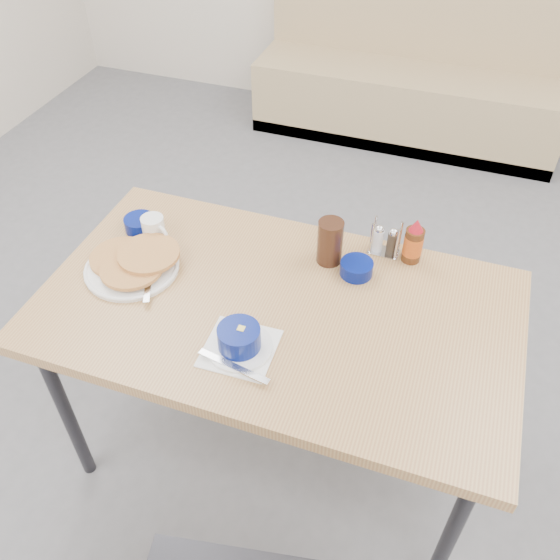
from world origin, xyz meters
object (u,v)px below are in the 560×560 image
(creamer_bowl, at_px, (140,224))
(coffee_mug, at_px, (154,229))
(butter_bowl, at_px, (357,268))
(pancake_plate, at_px, (133,264))
(syrup_bottle, at_px, (413,243))
(booth_bench, at_px, (410,80))
(dining_table, at_px, (277,320))
(amber_tumbler, at_px, (330,242))
(condiment_caddy, at_px, (385,242))
(grits_setting, at_px, (239,341))

(creamer_bowl, bearing_deg, coffee_mug, -21.76)
(coffee_mug, distance_m, butter_bowl, 0.67)
(pancake_plate, height_order, syrup_bottle, syrup_bottle)
(booth_bench, relative_size, pancake_plate, 6.53)
(dining_table, height_order, butter_bowl, butter_bowl)
(pancake_plate, height_order, coffee_mug, coffee_mug)
(creamer_bowl, relative_size, syrup_bottle, 0.65)
(booth_bench, relative_size, amber_tumbler, 12.68)
(dining_table, height_order, pancake_plate, pancake_plate)
(condiment_caddy, relative_size, syrup_bottle, 0.75)
(dining_table, bearing_deg, butter_bowl, 48.57)
(creamer_bowl, height_order, amber_tumbler, amber_tumbler)
(condiment_caddy, bearing_deg, syrup_bottle, -2.52)
(pancake_plate, relative_size, amber_tumbler, 1.94)
(coffee_mug, bearing_deg, butter_bowl, 4.57)
(dining_table, xyz_separation_m, amber_tumbler, (0.09, 0.24, 0.14))
(grits_setting, height_order, butter_bowl, grits_setting)
(dining_table, bearing_deg, syrup_bottle, 45.02)
(coffee_mug, xyz_separation_m, grits_setting, (0.44, -0.35, -0.01))
(dining_table, xyz_separation_m, butter_bowl, (0.19, 0.21, 0.08))
(pancake_plate, height_order, grits_setting, grits_setting)
(booth_bench, bearing_deg, grits_setting, -90.83)
(booth_bench, bearing_deg, dining_table, -90.00)
(grits_setting, bearing_deg, butter_bowl, 60.62)
(amber_tumbler, distance_m, syrup_bottle, 0.26)
(pancake_plate, distance_m, grits_setting, 0.48)
(coffee_mug, distance_m, creamer_bowl, 0.08)
(condiment_caddy, bearing_deg, booth_bench, 98.43)
(dining_table, xyz_separation_m, creamer_bowl, (-0.55, 0.19, 0.08))
(dining_table, bearing_deg, pancake_plate, 179.57)
(grits_setting, relative_size, condiment_caddy, 1.84)
(pancake_plate, bearing_deg, booth_bench, 79.38)
(syrup_bottle, bearing_deg, booth_bench, 98.60)
(pancake_plate, bearing_deg, amber_tumbler, 23.12)
(pancake_plate, height_order, amber_tumbler, amber_tumbler)
(amber_tumbler, bearing_deg, pancake_plate, -156.88)
(grits_setting, relative_size, amber_tumbler, 1.45)
(grits_setting, distance_m, butter_bowl, 0.46)
(coffee_mug, xyz_separation_m, creamer_bowl, (-0.07, 0.03, -0.02))
(booth_bench, bearing_deg, amber_tumbler, -87.78)
(booth_bench, distance_m, butter_bowl, 2.37)
(pancake_plate, xyz_separation_m, coffee_mug, (-0.00, 0.15, 0.02))
(pancake_plate, xyz_separation_m, amber_tumbler, (0.56, 0.24, 0.05))
(pancake_plate, height_order, condiment_caddy, condiment_caddy)
(butter_bowl, bearing_deg, condiment_caddy, 65.51)
(dining_table, relative_size, condiment_caddy, 11.84)
(butter_bowl, distance_m, syrup_bottle, 0.20)
(coffee_mug, distance_m, grits_setting, 0.56)
(booth_bench, xyz_separation_m, dining_table, (0.00, -2.53, 0.35))
(butter_bowl, relative_size, amber_tumbler, 0.68)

